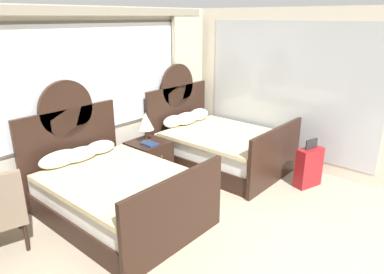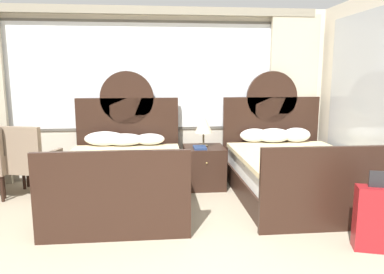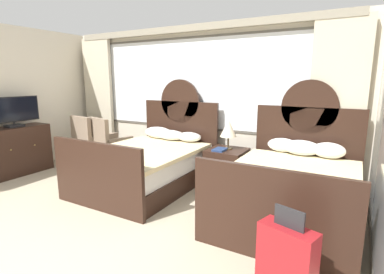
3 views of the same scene
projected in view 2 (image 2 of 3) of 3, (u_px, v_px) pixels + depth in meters
wall_back_window at (142, 90)px, 5.68m from camera, size 5.87×0.22×2.70m
bed_near_window at (123, 175)px, 4.71m from camera, size 1.56×2.16×1.73m
bed_near_mirror at (292, 171)px, 4.94m from camera, size 1.56×2.16×1.73m
nightstand_between_beds at (204, 167)px, 5.41m from camera, size 0.59×0.61×0.61m
table_lamp_on_nightstand at (204, 124)px, 5.34m from camera, size 0.27×0.27×0.49m
book_on_nightstand at (200, 148)px, 5.23m from camera, size 0.18×0.26×0.03m
armchair_by_window_left at (28, 159)px, 4.97m from camera, size 0.78×0.78×1.00m
suitcase_on_floor at (379, 219)px, 3.43m from camera, size 0.48×0.31×0.78m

